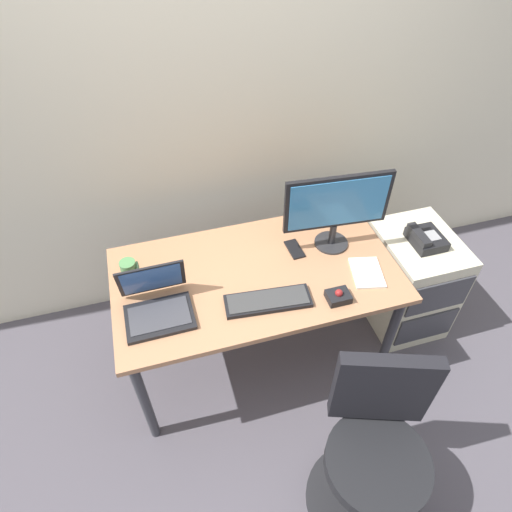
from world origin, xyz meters
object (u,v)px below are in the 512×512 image
file_cabinet (409,281)px  monitor_main (337,206)px  paper_notepad (367,273)px  coffee_mug (130,270)px  office_chair (374,453)px  cell_phone (295,249)px  trackball_mouse (338,296)px  laptop (157,303)px  keyboard (268,301)px  desk_phone (425,239)px

file_cabinet → monitor_main: size_ratio=1.23×
monitor_main → paper_notepad: size_ratio=2.63×
file_cabinet → coffee_mug: size_ratio=6.38×
file_cabinet → monitor_main: bearing=173.2°
coffee_mug → paper_notepad: bearing=-15.1°
office_chair → monitor_main: bearing=79.6°
office_chair → cell_phone: 1.04m
office_chair → monitor_main: monitor_main is taller
trackball_mouse → paper_notepad: bearing=28.8°
laptop → coffee_mug: laptop is taller
trackball_mouse → keyboard: bearing=167.2°
office_chair → paper_notepad: bearing=69.8°
paper_notepad → trackball_mouse: bearing=-151.2°
laptop → file_cabinet: bearing=5.0°
desk_phone → monitor_main: monitor_main is taller
laptop → coffee_mug: (-0.10, 0.25, -0.00)m
desk_phone → keyboard: bearing=-167.7°
trackball_mouse → laptop: bearing=168.2°
monitor_main → office_chair: bearing=-100.4°
file_cabinet → cell_phone: 0.86m
keyboard → monitor_main: bearing=33.4°
coffee_mug → laptop: bearing=-67.9°
keyboard → trackball_mouse: 0.33m
coffee_mug → paper_notepad: (1.15, -0.31, -0.05)m
file_cabinet → office_chair: 1.17m
desk_phone → laptop: bearing=-175.6°
monitor_main → paper_notepad: 0.37m
desk_phone → cell_phone: (-0.74, 0.09, 0.03)m
office_chair → paper_notepad: (0.27, 0.73, 0.31)m
laptop → coffee_mug: 0.27m
desk_phone → cell_phone: 0.75m
monitor_main → paper_notepad: bearing=-71.1°
desk_phone → coffee_mug: (-1.59, 0.14, 0.08)m
keyboard → trackball_mouse: bearing=-12.8°
paper_notepad → monitor_main: bearing=108.9°
keyboard → laptop: (-0.51, 0.10, 0.04)m
keyboard → laptop: 0.52m
trackball_mouse → cell_phone: trackball_mouse is taller
paper_notepad → cell_phone: size_ratio=1.46×
coffee_mug → monitor_main: bearing=-2.9°
trackball_mouse → cell_phone: size_ratio=0.77×
coffee_mug → file_cabinet: bearing=-4.3°
file_cabinet → office_chair: office_chair is taller
trackball_mouse → paper_notepad: trackball_mouse is taller
cell_phone → desk_phone: bearing=-10.2°
office_chair → monitor_main: size_ratio=1.72×
file_cabinet → coffee_mug: 1.67m
file_cabinet → cell_phone: (-0.75, 0.08, 0.40)m
trackball_mouse → coffee_mug: (-0.94, 0.42, 0.03)m
laptop → paper_notepad: laptop is taller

